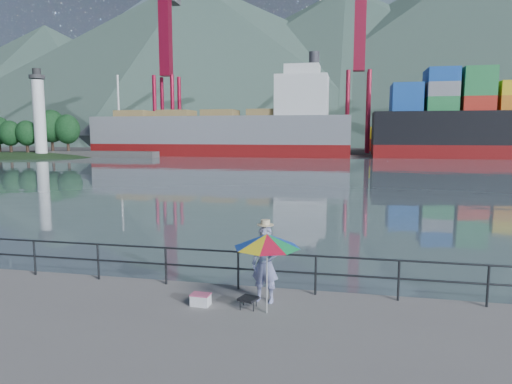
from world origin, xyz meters
TOP-DOWN VIEW (x-y plane):
  - harbor_water at (0.00, 130.00)m, footprint 500.00×280.00m
  - far_dock at (10.00, 93.00)m, footprint 200.00×40.00m
  - guardrail at (0.00, 1.70)m, footprint 22.00×0.06m
  - mountains at (38.82, 207.75)m, footprint 600.00×332.80m
  - lighthouse_islet at (-54.97, 61.99)m, footprint 48.00×26.40m
  - port_cranes at (31.00, 84.00)m, footprint 116.00×28.00m
  - container_stacks at (35.62, 93.68)m, footprint 58.00×8.40m
  - fisherman at (1.85, 0.99)m, footprint 0.75×0.56m
  - beach_umbrella at (2.01, 0.29)m, footprint 1.54×1.54m
  - folding_stool at (1.54, 0.48)m, footprint 0.50×0.50m
  - cooler_bag at (0.40, 0.43)m, footprint 0.45×0.32m
  - fishing_rod at (1.57, 2.12)m, footprint 0.74×1.66m
  - bulk_carrier at (-18.17, 72.55)m, footprint 47.85×8.28m

SIDE VIEW (x-z plane):
  - harbor_water at x=0.00m, z-range 0.00..0.00m
  - far_dock at x=10.00m, z-range -0.20..0.20m
  - fishing_rod at x=1.57m, z-range -0.63..0.63m
  - cooler_bag at x=0.40m, z-range 0.00..0.25m
  - folding_stool at x=1.54m, z-range 0.01..0.27m
  - lighthouse_islet at x=-54.97m, z-range -9.34..9.86m
  - guardrail at x=0.00m, z-range 0.01..1.03m
  - fisherman at x=1.85m, z-range 0.00..1.86m
  - beach_umbrella at x=2.01m, z-range 0.76..2.59m
  - container_stacks at x=35.62m, z-range -1.07..6.73m
  - bulk_carrier at x=-18.17m, z-range -3.07..11.43m
  - port_cranes at x=31.00m, z-range -3.20..35.20m
  - mountains at x=38.82m, z-range -4.45..75.55m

